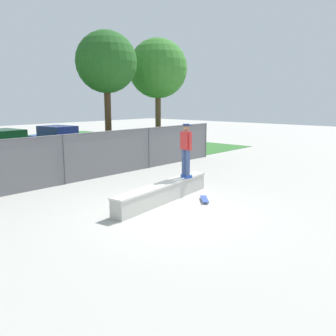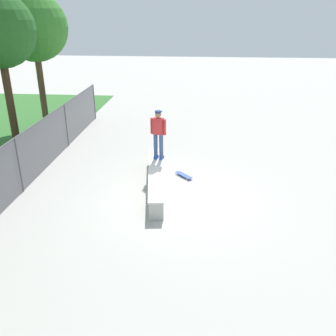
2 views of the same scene
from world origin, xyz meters
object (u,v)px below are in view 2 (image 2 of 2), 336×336
concrete_ledge (155,179)px  skateboarder (158,133)px  tree_far (34,28)px  skateboard (184,175)px

concrete_ledge → skateboarder: skateboarder is taller
concrete_ledge → tree_far: (6.93, 6.76, 4.64)m
skateboarder → tree_far: bearing=49.3°
concrete_ledge → skateboarder: bearing=0.5°
skateboarder → skateboard: skateboarder is taller
concrete_ledge → skateboard: 1.33m
skateboarder → tree_far: 9.49m
concrete_ledge → skateboard: size_ratio=6.36×
concrete_ledge → tree_far: 10.74m
skateboard → concrete_ledge: bearing=133.4°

